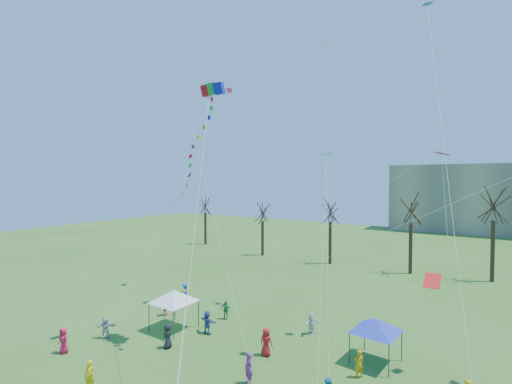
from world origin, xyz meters
The scene contains 6 objects.
bare_tree_row centered at (5.09, 36.23, 6.95)m, with size 69.82×7.80×10.98m.
big_box_kite centered at (-4.85, 6.69, 13.41)m, with size 4.90×6.55×20.48m.
canopy_tent_white centered at (-8.80, 8.19, 2.61)m, with size 4.10×4.10×3.08m.
canopy_tent_blue centered at (5.72, 11.67, 2.42)m, with size 3.79×3.79×2.85m.
festival_crowd centered at (-0.97, 6.34, 0.87)m, with size 25.76×14.75×1.85m.
small_kites_aloft centered at (0.61, 10.32, 13.09)m, with size 31.07×18.46×33.90m.
Camera 1 is at (11.61, -11.19, 11.68)m, focal length 25.00 mm.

